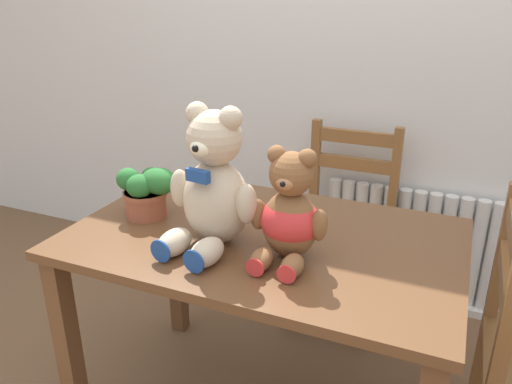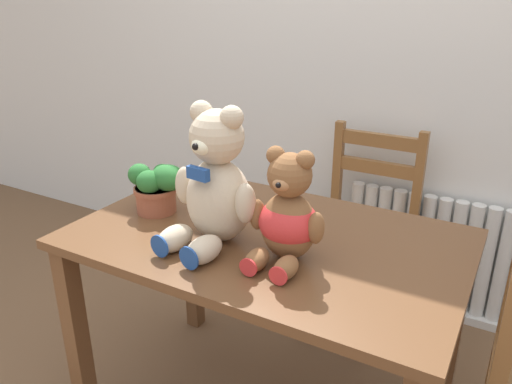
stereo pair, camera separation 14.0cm
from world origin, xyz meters
TOP-DOWN VIEW (x-y plane):
  - wall_back at (0.00, 1.43)m, footprint 8.00×0.04m
  - radiator at (0.35, 1.36)m, footprint 0.81×0.10m
  - dining_table at (0.00, 0.38)m, footprint 1.19×0.76m
  - wooden_chair_behind at (0.08, 1.15)m, footprint 0.42×0.43m
  - teddy_bear_left at (-0.12, 0.27)m, footprint 0.29×0.31m
  - teddy_bear_right at (0.12, 0.28)m, footprint 0.22×0.23m
  - potted_plant at (-0.41, 0.35)m, footprint 0.20×0.14m

SIDE VIEW (x-z plane):
  - radiator at x=0.35m, z-range -0.03..0.55m
  - wooden_chair_behind at x=0.08m, z-range 0.01..0.90m
  - dining_table at x=0.00m, z-range 0.25..0.99m
  - potted_plant at x=-0.41m, z-range 0.75..0.92m
  - teddy_bear_right at x=0.12m, z-range 0.71..1.03m
  - teddy_bear_left at x=-0.12m, z-range 0.71..1.13m
  - wall_back at x=0.00m, z-range 0.00..2.60m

